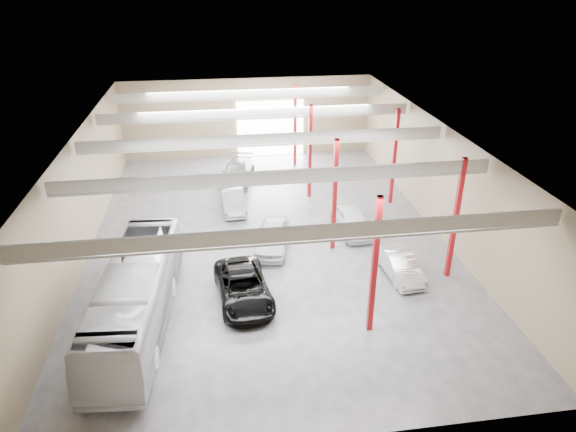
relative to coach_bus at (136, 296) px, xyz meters
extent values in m
cube|color=#47464B|center=(7.14, 8.00, -1.64)|extent=(22.00, 32.00, 0.01)
cube|color=#9F9F9A|center=(7.14, 8.00, 5.36)|extent=(22.00, 32.00, 0.12)
cube|color=#7D674E|center=(7.14, 24.00, 1.86)|extent=(22.00, 0.12, 7.00)
cube|color=#7D674E|center=(7.14, -8.00, 1.86)|extent=(22.00, 0.12, 7.00)
cube|color=#7D674E|center=(-3.86, 8.00, 1.86)|extent=(0.12, 32.00, 7.00)
cube|color=#7D674E|center=(18.14, 8.00, 1.86)|extent=(0.12, 32.00, 7.00)
cube|color=white|center=(9.14, 23.85, 0.86)|extent=(6.00, 0.20, 5.00)
cube|color=maroon|center=(10.94, -2.00, 1.86)|extent=(0.25, 0.25, 7.00)
cube|color=maroon|center=(10.94, 6.00, 1.86)|extent=(0.25, 0.25, 7.00)
cube|color=maroon|center=(10.94, 14.00, 1.86)|extent=(0.25, 0.25, 7.00)
cube|color=maroon|center=(10.94, 21.00, 1.86)|extent=(0.25, 0.25, 7.00)
cube|color=maroon|center=(16.64, 2.00, 1.86)|extent=(0.25, 0.25, 7.00)
cube|color=maroon|center=(16.64, 12.00, 1.86)|extent=(0.25, 0.25, 7.00)
cube|color=#B4B4AF|center=(7.14, -4.00, 4.91)|extent=(21.60, 0.15, 0.60)
cube|color=#B4B4AF|center=(7.14, -4.00, 4.51)|extent=(21.60, 0.10, 0.10)
cube|color=#B4B4AF|center=(7.14, 2.00, 4.91)|extent=(21.60, 0.15, 0.60)
cube|color=#B4B4AF|center=(7.14, 2.00, 4.51)|extent=(21.60, 0.10, 0.10)
cube|color=#B4B4AF|center=(7.14, 8.00, 4.91)|extent=(21.60, 0.15, 0.60)
cube|color=#B4B4AF|center=(7.14, 8.00, 4.51)|extent=(21.60, 0.10, 0.10)
cube|color=#B4B4AF|center=(7.14, 14.00, 4.91)|extent=(21.60, 0.15, 0.60)
cube|color=#B4B4AF|center=(7.14, 14.00, 4.51)|extent=(21.60, 0.10, 0.10)
cube|color=#B4B4AF|center=(7.14, 20.00, 4.91)|extent=(21.60, 0.15, 0.60)
cube|color=#B4B4AF|center=(7.14, 20.00, 4.51)|extent=(21.60, 0.10, 0.10)
imported|color=silver|center=(0.00, 0.00, 0.00)|extent=(3.69, 11.99, 3.29)
imported|color=black|center=(5.14, 1.24, -0.87)|extent=(3.13, 5.83, 1.56)
imported|color=silver|center=(7.27, 6.44, -0.84)|extent=(2.95, 5.03, 1.61)
imported|color=#AFAFB4|center=(5.14, 12.50, -0.90)|extent=(1.84, 4.60, 1.49)
imported|color=slate|center=(5.75, 17.70, -0.84)|extent=(3.43, 5.94, 1.62)
imported|color=#BBBBC0|center=(13.92, 2.39, -0.94)|extent=(1.84, 4.36, 1.40)
imported|color=white|center=(12.64, 8.00, -0.86)|extent=(2.15, 4.73, 1.58)
camera|label=1|loc=(4.23, -21.02, 14.08)|focal=32.00mm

